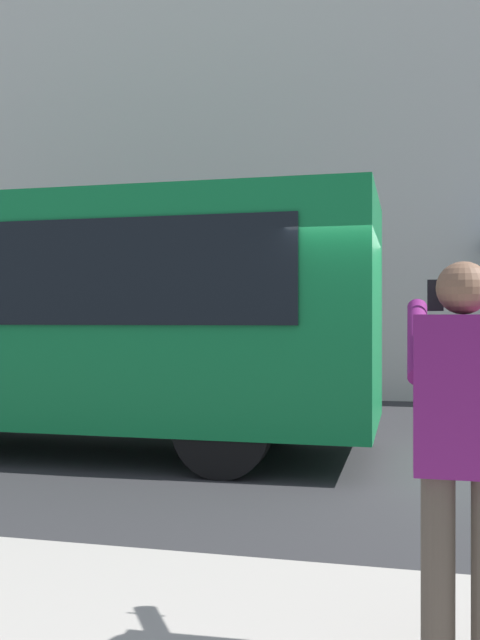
{
  "coord_description": "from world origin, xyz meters",
  "views": [
    {
      "loc": [
        0.08,
        7.71,
        1.61
      ],
      "look_at": [
        2.01,
        -0.33,
        1.6
      ],
      "focal_mm": 39.49,
      "sensor_mm": 36.0,
      "label": 1
    }
  ],
  "objects": [
    {
      "name": "pedestrian_photographer",
      "position": [
        -0.14,
        4.67,
        1.14
      ],
      "size": [
        0.53,
        0.52,
        1.7
      ],
      "color": "#4C4238",
      "rests_on": "sidewalk_curb"
    },
    {
      "name": "ground_plane",
      "position": [
        0.0,
        0.0,
        0.0
      ],
      "size": [
        60.0,
        60.0,
        0.0
      ],
      "primitive_type": "plane",
      "color": "#2B2B2D"
    },
    {
      "name": "building_facade_far",
      "position": [
        -0.02,
        -6.8,
        5.99
      ],
      "size": [
        28.0,
        1.55,
        12.0
      ],
      "color": "beige",
      "rests_on": "ground_plane"
    },
    {
      "name": "red_bus",
      "position": [
        4.94,
        -0.26,
        1.68
      ],
      "size": [
        9.05,
        2.54,
        3.08
      ],
      "color": "#0F7238",
      "rests_on": "ground_plane"
    }
  ]
}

